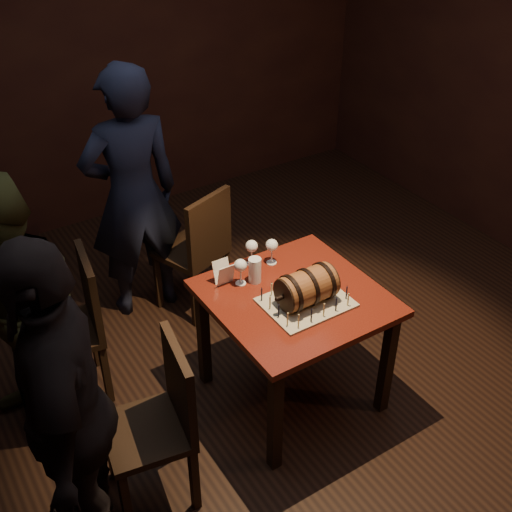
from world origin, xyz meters
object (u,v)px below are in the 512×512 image
at_px(barrel_cake, 307,287).
at_px(chair_left_front, 162,417).
at_px(wine_glass_mid, 252,247).
at_px(person_left_front, 66,410).
at_px(pub_table, 295,311).
at_px(wine_glass_left, 240,266).
at_px(person_back, 133,196).
at_px(chair_back, 199,246).
at_px(pint_of_ale, 255,271).
at_px(person_left_rear, 19,325).
at_px(wine_glass_right, 272,246).
at_px(chair_left_rear, 77,320).

distance_m(barrel_cake, chair_left_front, 0.98).
distance_m(wine_glass_mid, person_left_front, 1.43).
height_order(pub_table, wine_glass_mid, wine_glass_mid).
bearing_deg(wine_glass_mid, chair_left_front, -146.64).
bearing_deg(wine_glass_left, person_left_front, -157.42).
height_order(wine_glass_left, wine_glass_mid, same).
xyz_separation_m(wine_glass_left, person_back, (-0.18, 1.04, 0.01)).
xyz_separation_m(wine_glass_mid, person_left_front, (-1.30, -0.60, -0.02)).
distance_m(wine_glass_mid, chair_back, 0.73).
bearing_deg(wine_glass_mid, pint_of_ale, -116.23).
height_order(barrel_cake, wine_glass_mid, barrel_cake).
bearing_deg(person_left_rear, wine_glass_left, 57.74).
xyz_separation_m(pub_table, person_left_front, (-1.34, -0.23, 0.21)).
bearing_deg(person_left_front, barrel_cake, 115.01).
height_order(wine_glass_mid, pint_of_ale, wine_glass_mid).
bearing_deg(wine_glass_right, person_left_rear, 173.28).
height_order(wine_glass_mid, wine_glass_right, same).
bearing_deg(person_left_rear, chair_left_rear, 103.68).
bearing_deg(chair_left_front, pint_of_ale, 27.94).
bearing_deg(chair_back, chair_left_front, -125.12).
height_order(pint_of_ale, person_left_front, person_left_front).
distance_m(chair_left_front, person_left_front, 0.54).
relative_size(chair_back, person_left_rear, 0.58).
distance_m(pub_table, wine_glass_right, 0.40).
relative_size(wine_glass_right, person_back, 0.09).
bearing_deg(chair_left_front, pub_table, 12.12).
bearing_deg(wine_glass_left, person_back, 99.99).
height_order(wine_glass_right, person_left_front, person_left_front).
bearing_deg(chair_left_front, person_back, 70.18).
distance_m(wine_glass_right, person_back, 1.06).
height_order(wine_glass_left, person_back, person_back).
distance_m(chair_left_rear, person_left_rear, 0.49).
bearing_deg(person_left_rear, person_back, 109.12).
distance_m(chair_left_front, person_left_rear, 0.86).
relative_size(pub_table, wine_glass_left, 5.59).
relative_size(barrel_cake, wine_glass_left, 2.21).
xyz_separation_m(pub_table, chair_left_front, (-0.91, -0.20, -0.12)).
xyz_separation_m(pint_of_ale, person_back, (-0.26, 1.06, 0.06)).
relative_size(wine_glass_right, person_left_rear, 0.10).
bearing_deg(chair_back, person_back, 140.78).
bearing_deg(pint_of_ale, person_back, 103.89).
bearing_deg(person_back, barrel_cake, 109.75).
bearing_deg(person_left_front, wine_glass_left, 131.73).
bearing_deg(chair_back, wine_glass_right, -80.54).
relative_size(wine_glass_left, person_left_rear, 0.10).
bearing_deg(pub_table, wine_glass_left, 128.17).
relative_size(barrel_cake, chair_left_rear, 0.38).
height_order(wine_glass_left, pint_of_ale, wine_glass_left).
relative_size(pub_table, wine_glass_mid, 5.59).
xyz_separation_m(barrel_cake, person_left_rear, (-1.35, 0.58, -0.06)).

